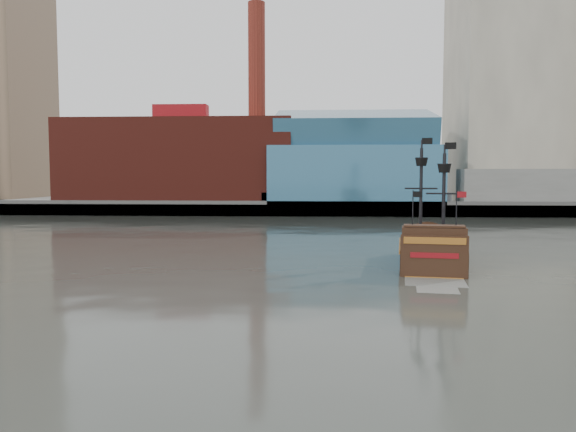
{
  "coord_description": "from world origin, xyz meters",
  "views": [
    {
      "loc": [
        4.24,
        -32.1,
        6.96
      ],
      "look_at": [
        1.81,
        8.43,
        4.0
      ],
      "focal_mm": 35.0,
      "sensor_mm": 36.0,
      "label": 1
    }
  ],
  "objects": [
    {
      "name": "seawall",
      "position": [
        0.0,
        62.5,
        1.3
      ],
      "size": [
        220.0,
        1.0,
        2.6
      ],
      "primitive_type": "cube",
      "color": "#4C4C49",
      "rests_on": "ground"
    },
    {
      "name": "ground",
      "position": [
        0.0,
        0.0,
        0.0
      ],
      "size": [
        400.0,
        400.0,
        0.0
      ],
      "primitive_type": "plane",
      "color": "#2C2F2A",
      "rests_on": "ground"
    },
    {
      "name": "skyline",
      "position": [
        5.21,
        84.56,
        24.55
      ],
      "size": [
        149.0,
        45.0,
        62.0
      ],
      "color": "#7A6149",
      "rests_on": "promenade_far"
    },
    {
      "name": "pirate_ship",
      "position": [
        12.63,
        11.37,
        0.96
      ],
      "size": [
        6.16,
        14.65,
        10.63
      ],
      "rotation": [
        0.0,
        0.0,
        -0.14
      ],
      "color": "black",
      "rests_on": "ground"
    },
    {
      "name": "promenade_far",
      "position": [
        0.0,
        92.0,
        1.0
      ],
      "size": [
        220.0,
        60.0,
        2.0
      ],
      "primitive_type": "cube",
      "color": "slate",
      "rests_on": "ground"
    }
  ]
}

